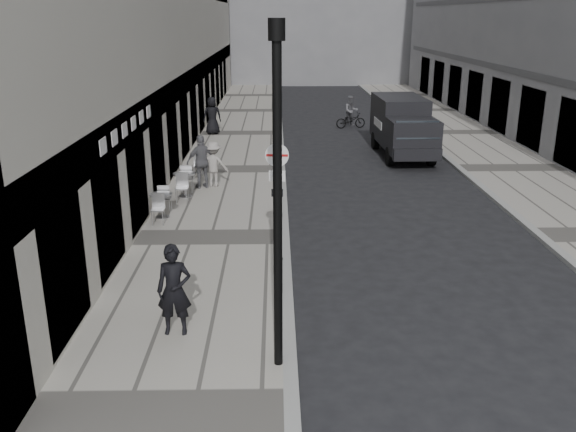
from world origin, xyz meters
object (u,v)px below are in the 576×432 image
sign_post (277,188)px  panel_van (402,124)px  walking_man (174,290)px  lamppost (278,187)px  cyclist (351,116)px

sign_post → panel_van: 13.71m
walking_man → lamppost: 3.17m
panel_van → cyclist: 6.98m
lamppost → cyclist: bearing=80.3°
walking_man → sign_post: 3.74m
walking_man → cyclist: (5.92, 22.40, -0.32)m
sign_post → panel_van: (5.39, 12.58, -0.72)m
walking_man → panel_van: size_ratio=0.33×
sign_post → lamppost: (0.00, -4.12, 1.17)m
sign_post → lamppost: 4.28m
walking_man → sign_post: bearing=56.7°
sign_post → cyclist: size_ratio=1.79×
lamppost → panel_van: bearing=72.1°
sign_post → lamppost: lamppost is taller
walking_man → lamppost: lamppost is taller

